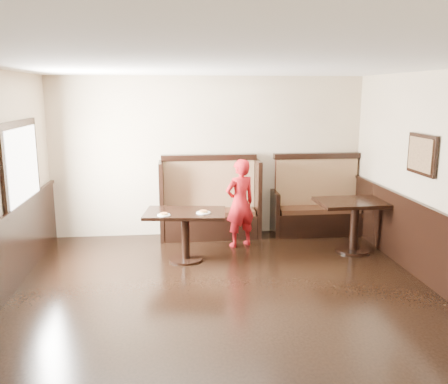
{
  "coord_description": "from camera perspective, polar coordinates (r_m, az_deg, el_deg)",
  "views": [
    {
      "loc": [
        -0.63,
        -4.82,
        2.52
      ],
      "look_at": [
        0.15,
        2.35,
        1.0
      ],
      "focal_mm": 38.0,
      "sensor_mm": 36.0,
      "label": 1
    }
  ],
  "objects": [
    {
      "name": "ground",
      "position": [
        5.48,
        1.16,
        -15.51
      ],
      "size": [
        7.0,
        7.0,
        0.0
      ],
      "primitive_type": "plane",
      "color": "black",
      "rests_on": "ground"
    },
    {
      "name": "booth_neighbor",
      "position": [
        8.76,
        11.12,
        -1.79
      ],
      "size": [
        1.65,
        0.72,
        1.45
      ],
      "color": "black",
      "rests_on": "ground"
    },
    {
      "name": "child",
      "position": [
        7.81,
        1.95,
        -1.35
      ],
      "size": [
        0.63,
        0.53,
        1.46
      ],
      "primitive_type": "imported",
      "rotation": [
        0.0,
        0.0,
        3.55
      ],
      "color": "#A91218",
      "rests_on": "ground"
    },
    {
      "name": "room_shell",
      "position": [
        5.44,
        -2.34,
        -8.02
      ],
      "size": [
        7.0,
        7.0,
        7.0
      ],
      "color": "#BFAD8B",
      "rests_on": "ground"
    },
    {
      "name": "pizza_plate_right",
      "position": [
        7.04,
        -2.5,
        -2.43
      ],
      "size": [
        0.21,
        0.21,
        0.04
      ],
      "color": "white",
      "rests_on": "table_main"
    },
    {
      "name": "table_main",
      "position": [
        7.19,
        -4.67,
        -3.74
      ],
      "size": [
        1.28,
        0.89,
        0.77
      ],
      "rotation": [
        0.0,
        0.0,
        -0.12
      ],
      "color": "black",
      "rests_on": "ground"
    },
    {
      "name": "table_neighbor",
      "position": [
        7.86,
        15.47,
        -2.5
      ],
      "size": [
        1.22,
        0.82,
        0.83
      ],
      "rotation": [
        0.0,
        0.0,
        0.03
      ],
      "color": "black",
      "rests_on": "ground"
    },
    {
      "name": "pizza_plate_left",
      "position": [
        6.96,
        -7.26,
        -2.7
      ],
      "size": [
        0.19,
        0.19,
        0.04
      ],
      "color": "white",
      "rests_on": "table_main"
    },
    {
      "name": "booth_main",
      "position": [
        8.38,
        -1.72,
        -1.86
      ],
      "size": [
        1.75,
        0.72,
        1.45
      ],
      "color": "black",
      "rests_on": "ground"
    }
  ]
}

